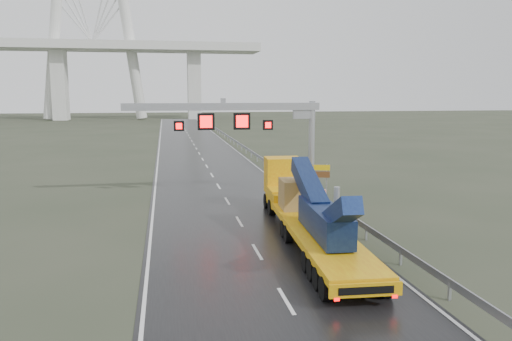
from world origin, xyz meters
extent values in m
plane|color=#2F3727|center=(0.00, 0.00, 0.00)|extent=(400.00, 400.00, 0.00)
cube|color=black|center=(0.00, 40.00, 0.01)|extent=(11.00, 200.00, 0.02)
cube|color=silver|center=(6.90, 18.00, 0.15)|extent=(1.20, 1.20, 0.30)
cylinder|color=#9DA0A6|center=(6.90, 18.00, 3.60)|extent=(0.48, 0.48, 7.20)
cube|color=#9DA0A6|center=(0.00, 18.00, 6.80)|extent=(14.80, 0.55, 0.55)
cube|color=#9DA0A6|center=(6.10, 18.00, 6.30)|extent=(1.40, 0.35, 0.90)
cube|color=#9DA0A6|center=(0.00, 18.00, 7.25)|extent=(0.35, 0.35, 0.35)
cube|color=black|center=(-1.30, 17.95, 5.70)|extent=(1.25, 0.25, 1.25)
cube|color=#FF0C0C|center=(-1.30, 17.81, 5.70)|extent=(0.90, 0.02, 0.90)
cube|color=black|center=(1.40, 17.95, 5.70)|extent=(1.25, 0.25, 1.25)
cube|color=#FF0C0C|center=(1.40, 17.81, 5.70)|extent=(0.90, 0.02, 0.90)
cube|color=black|center=(-3.30, 17.95, 5.40)|extent=(0.75, 0.25, 0.75)
cube|color=#FF0C0C|center=(-3.30, 17.81, 5.40)|extent=(0.54, 0.02, 0.54)
cube|color=black|center=(3.40, 17.95, 5.40)|extent=(0.75, 0.25, 0.75)
cube|color=#FF0C0C|center=(3.40, 17.81, 5.40)|extent=(0.54, 0.02, 0.54)
cube|color=silver|center=(-35.00, 140.00, 10.50)|extent=(4.00, 6.00, 21.00)
cube|color=silver|center=(5.00, 140.00, 10.50)|extent=(4.00, 6.00, 21.00)
cube|color=#E7B90C|center=(2.96, 3.36, 0.98)|extent=(3.33, 13.22, 0.33)
cube|color=#E7B90C|center=(2.60, -3.32, 0.80)|extent=(2.71, 0.26, 0.51)
cube|color=black|center=(2.60, -3.39, 0.80)|extent=(2.06, 0.13, 0.28)
cube|color=#FF0505|center=(1.52, -3.33, 0.51)|extent=(0.21, 0.05, 0.11)
cube|color=#FF0505|center=(3.67, -3.45, 0.51)|extent=(0.21, 0.05, 0.11)
cube|color=#E7B90C|center=(3.34, 10.27, 1.36)|extent=(2.49, 1.25, 0.47)
cube|color=#E7B90C|center=(3.42, 11.76, 1.12)|extent=(2.58, 2.93, 1.12)
cube|color=#E7B90C|center=(3.51, 13.44, 2.24)|extent=(2.44, 2.00, 2.43)
cube|color=black|center=(3.57, 14.40, 2.53)|extent=(2.15, 0.16, 1.12)
cube|color=#0E1B45|center=(2.91, 2.42, 1.87)|extent=(1.61, 5.68, 1.31)
cube|color=#0E1B45|center=(3.09, 5.69, 2.99)|extent=(1.21, 5.20, 2.39)
cube|color=#0E1B45|center=(2.79, 0.09, 2.71)|extent=(1.04, 3.75, 2.26)
cylinder|color=#9DA0A6|center=(3.47, 2.39, 2.71)|extent=(0.30, 0.30, 1.50)
cube|color=#A18149|center=(3.23, 8.21, 1.99)|extent=(2.17, 2.17, 1.68)
cylinder|color=black|center=(2.73, -0.85, 0.47)|extent=(2.76, 1.08, 0.94)
cylinder|color=black|center=(3.09, 5.69, 0.47)|extent=(2.76, 1.08, 0.94)
cylinder|color=black|center=(3.50, 13.26, 0.51)|extent=(2.58, 1.17, 1.03)
cylinder|color=#9DA0A6|center=(6.58, 16.34, 1.26)|extent=(0.08, 0.08, 2.52)
cylinder|color=#9DA0A6|center=(7.62, 16.34, 1.26)|extent=(0.08, 0.08, 2.52)
cube|color=yellow|center=(7.10, 16.34, 2.25)|extent=(1.43, 0.46, 0.42)
cube|color=brown|center=(7.10, 16.34, 1.73)|extent=(1.43, 0.46, 0.47)
cube|color=red|center=(6.50, 14.00, 0.51)|extent=(0.65, 0.42, 1.03)
camera|label=1|loc=(-4.30, -19.30, 7.71)|focal=35.00mm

